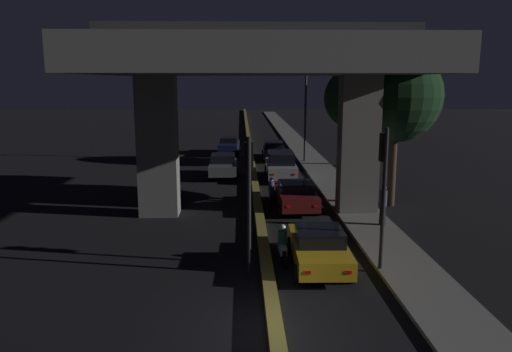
% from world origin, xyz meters
% --- Properties ---
extents(ground_plane, '(200.00, 200.00, 0.00)m').
position_xyz_m(ground_plane, '(0.00, 0.00, 0.00)').
color(ground_plane, black).
extents(median_divider, '(0.42, 126.00, 0.31)m').
position_xyz_m(median_divider, '(0.00, 35.00, 0.16)').
color(median_divider, olive).
rests_on(median_divider, ground_plane).
extents(sidewalk_right, '(2.26, 126.00, 0.14)m').
position_xyz_m(sidewalk_right, '(4.96, 28.00, 0.07)').
color(sidewalk_right, slate).
rests_on(sidewalk_right, ground_plane).
extents(elevated_overpass, '(15.46, 11.78, 9.18)m').
position_xyz_m(elevated_overpass, '(0.00, 11.91, 7.14)').
color(elevated_overpass, slate).
rests_on(elevated_overpass, ground_plane).
extents(traffic_light_left_of_median, '(0.30, 0.49, 4.72)m').
position_xyz_m(traffic_light_left_of_median, '(-0.61, 4.24, 3.22)').
color(traffic_light_left_of_median, black).
rests_on(traffic_light_left_of_median, ground_plane).
extents(traffic_light_right_of_median, '(0.30, 0.49, 5.01)m').
position_xyz_m(traffic_light_right_of_median, '(3.93, 4.23, 3.42)').
color(traffic_light_right_of_median, black).
rests_on(traffic_light_right_of_median, ground_plane).
extents(street_lamp, '(2.29, 0.32, 8.52)m').
position_xyz_m(street_lamp, '(3.97, 27.48, 5.00)').
color(street_lamp, '#2D2D30').
rests_on(street_lamp, ground_plane).
extents(car_taxi_yellow_lead, '(2.05, 4.46, 1.43)m').
position_xyz_m(car_taxi_yellow_lead, '(1.88, 4.69, 0.73)').
color(car_taxi_yellow_lead, gold).
rests_on(car_taxi_yellow_lead, ground_plane).
extents(car_dark_red_second, '(2.13, 4.51, 1.42)m').
position_xyz_m(car_dark_red_second, '(1.94, 12.92, 0.72)').
color(car_dark_red_second, '#591414').
rests_on(car_dark_red_second, ground_plane).
extents(car_silver_third, '(2.08, 4.73, 1.83)m').
position_xyz_m(car_silver_third, '(1.81, 20.73, 0.95)').
color(car_silver_third, gray).
rests_on(car_silver_third, ground_plane).
extents(car_dark_blue_fourth, '(2.03, 4.85, 1.49)m').
position_xyz_m(car_dark_blue_fourth, '(1.88, 29.45, 0.76)').
color(car_dark_blue_fourth, '#141938').
rests_on(car_dark_blue_fourth, ground_plane).
extents(car_grey_lead_oncoming, '(2.02, 4.14, 1.54)m').
position_xyz_m(car_grey_lead_oncoming, '(-2.09, 21.63, 0.80)').
color(car_grey_lead_oncoming, '#515459').
rests_on(car_grey_lead_oncoming, ground_plane).
extents(car_dark_blue_second_oncoming, '(1.99, 4.72, 1.51)m').
position_xyz_m(car_dark_blue_second_oncoming, '(-1.93, 32.45, 0.78)').
color(car_dark_blue_second_oncoming, '#141938').
rests_on(car_dark_blue_second_oncoming, ground_plane).
extents(motorcycle_white_filtering_near, '(0.33, 1.88, 1.42)m').
position_xyz_m(motorcycle_white_filtering_near, '(0.63, 5.20, 0.61)').
color(motorcycle_white_filtering_near, black).
rests_on(motorcycle_white_filtering_near, ground_plane).
extents(motorcycle_blue_filtering_mid, '(0.33, 1.73, 1.40)m').
position_xyz_m(motorcycle_blue_filtering_mid, '(0.76, 14.14, 0.60)').
color(motorcycle_blue_filtering_mid, black).
rests_on(motorcycle_blue_filtering_mid, ground_plane).
extents(pedestrian_on_sidewalk, '(0.33, 0.33, 1.82)m').
position_xyz_m(pedestrian_on_sidewalk, '(5.48, 9.37, 1.06)').
color(pedestrian_on_sidewalk, black).
rests_on(pedestrian_on_sidewalk, sidewalk_right).
extents(roadside_tree_kerbside_near, '(4.72, 4.72, 8.10)m').
position_xyz_m(roadside_tree_kerbside_near, '(7.05, 13.40, 5.72)').
color(roadside_tree_kerbside_near, '#38281C').
rests_on(roadside_tree_kerbside_near, ground_plane).
extents(roadside_tree_kerbside_mid, '(4.71, 4.71, 7.57)m').
position_xyz_m(roadside_tree_kerbside_mid, '(7.76, 25.61, 5.19)').
color(roadside_tree_kerbside_mid, '#38281C').
rests_on(roadside_tree_kerbside_mid, ground_plane).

